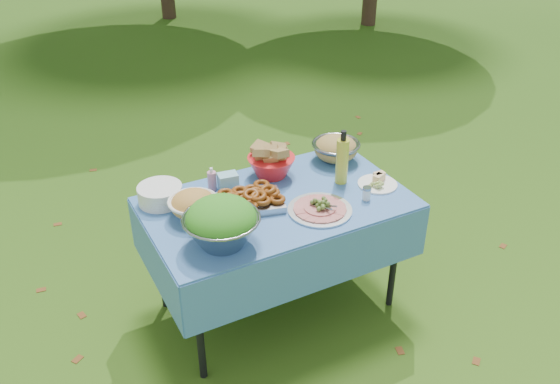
{
  "coord_description": "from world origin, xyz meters",
  "views": [
    {
      "loc": [
        -1.3,
        -2.49,
        2.52
      ],
      "look_at": [
        0.02,
        0.0,
        0.82
      ],
      "focal_mm": 38.0,
      "sensor_mm": 36.0,
      "label": 1
    }
  ],
  "objects_px": {
    "picnic_table": "(277,256)",
    "salad_bowl": "(221,223)",
    "charcuterie_platter": "(320,205)",
    "oil_bottle": "(342,157)",
    "pasta_bowl_steel": "(336,148)",
    "plate_stack": "(160,194)",
    "bread_bowl": "(271,161)"
  },
  "relations": [
    {
      "from": "charcuterie_platter",
      "to": "pasta_bowl_steel",
      "type": "bearing_deg",
      "value": 49.74
    },
    {
      "from": "plate_stack",
      "to": "pasta_bowl_steel",
      "type": "bearing_deg",
      "value": -1.21
    },
    {
      "from": "picnic_table",
      "to": "plate_stack",
      "type": "height_order",
      "value": "plate_stack"
    },
    {
      "from": "bread_bowl",
      "to": "oil_bottle",
      "type": "relative_size",
      "value": 0.86
    },
    {
      "from": "picnic_table",
      "to": "plate_stack",
      "type": "xyz_separation_m",
      "value": [
        -0.58,
        0.3,
        0.43
      ]
    },
    {
      "from": "bread_bowl",
      "to": "charcuterie_platter",
      "type": "bearing_deg",
      "value": -83.4
    },
    {
      "from": "bread_bowl",
      "to": "pasta_bowl_steel",
      "type": "distance_m",
      "value": 0.45
    },
    {
      "from": "salad_bowl",
      "to": "oil_bottle",
      "type": "xyz_separation_m",
      "value": [
        0.86,
        0.24,
        0.04
      ]
    },
    {
      "from": "picnic_table",
      "to": "pasta_bowl_steel",
      "type": "bearing_deg",
      "value": 26.07
    },
    {
      "from": "picnic_table",
      "to": "bread_bowl",
      "type": "relative_size",
      "value": 5.13
    },
    {
      "from": "salad_bowl",
      "to": "pasta_bowl_steel",
      "type": "distance_m",
      "value": 1.1
    },
    {
      "from": "bread_bowl",
      "to": "oil_bottle",
      "type": "height_order",
      "value": "oil_bottle"
    },
    {
      "from": "charcuterie_platter",
      "to": "salad_bowl",
      "type": "bearing_deg",
      "value": -176.95
    },
    {
      "from": "salad_bowl",
      "to": "bread_bowl",
      "type": "relative_size",
      "value": 1.36
    },
    {
      "from": "pasta_bowl_steel",
      "to": "picnic_table",
      "type": "bearing_deg",
      "value": -153.93
    },
    {
      "from": "picnic_table",
      "to": "oil_bottle",
      "type": "xyz_separation_m",
      "value": [
        0.43,
        0.02,
        0.55
      ]
    },
    {
      "from": "bread_bowl",
      "to": "oil_bottle",
      "type": "bearing_deg",
      "value": -38.44
    },
    {
      "from": "plate_stack",
      "to": "charcuterie_platter",
      "type": "xyz_separation_m",
      "value": [
        0.74,
        -0.49,
        -0.01
      ]
    },
    {
      "from": "oil_bottle",
      "to": "salad_bowl",
      "type": "bearing_deg",
      "value": -164.16
    },
    {
      "from": "plate_stack",
      "to": "salad_bowl",
      "type": "bearing_deg",
      "value": -74.03
    },
    {
      "from": "plate_stack",
      "to": "oil_bottle",
      "type": "distance_m",
      "value": 1.05
    },
    {
      "from": "picnic_table",
      "to": "oil_bottle",
      "type": "distance_m",
      "value": 0.7
    },
    {
      "from": "salad_bowl",
      "to": "bread_bowl",
      "type": "bearing_deg",
      "value": 43.44
    },
    {
      "from": "plate_stack",
      "to": "charcuterie_platter",
      "type": "relative_size",
      "value": 0.7
    },
    {
      "from": "picnic_table",
      "to": "bread_bowl",
      "type": "bearing_deg",
      "value": 69.29
    },
    {
      "from": "plate_stack",
      "to": "bread_bowl",
      "type": "xyz_separation_m",
      "value": [
        0.68,
        -0.02,
        0.04
      ]
    },
    {
      "from": "picnic_table",
      "to": "salad_bowl",
      "type": "height_order",
      "value": "salad_bowl"
    },
    {
      "from": "salad_bowl",
      "to": "plate_stack",
      "type": "distance_m",
      "value": 0.55
    },
    {
      "from": "bread_bowl",
      "to": "plate_stack",
      "type": "bearing_deg",
      "value": 178.48
    },
    {
      "from": "charcuterie_platter",
      "to": "oil_bottle",
      "type": "distance_m",
      "value": 0.37
    },
    {
      "from": "plate_stack",
      "to": "pasta_bowl_steel",
      "type": "relative_size",
      "value": 0.84
    },
    {
      "from": "picnic_table",
      "to": "charcuterie_platter",
      "type": "relative_size",
      "value": 4.14
    }
  ]
}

